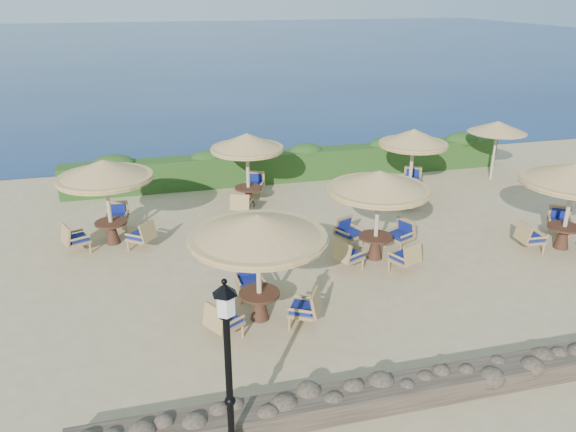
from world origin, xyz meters
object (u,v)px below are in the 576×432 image
Objects in this scene: cafe_set_1 at (378,199)px; cafe_set_4 at (247,153)px; extra_parasol at (498,127)px; lamp_post at (229,383)px; cafe_set_0 at (258,242)px; cafe_set_5 at (413,149)px; cafe_set_2 at (573,186)px; cafe_set_3 at (106,184)px.

cafe_set_4 is (-2.74, 5.09, 0.12)m from cafe_set_1.
lamp_post is at bearing -136.40° from extra_parasol.
cafe_set_0 is 7.50m from cafe_set_4.
cafe_set_1 is at bearing -61.69° from cafe_set_4.
extra_parasol is 0.87× the size of cafe_set_5.
cafe_set_0 is 1.15× the size of cafe_set_5.
cafe_set_5 is at bearing 53.73° from cafe_set_1.
cafe_set_1 is at bearing 51.02° from lamp_post.
extra_parasol is 0.78× the size of cafe_set_2.
cafe_set_5 is at bearing 6.93° from cafe_set_3.
lamp_post is at bearing -101.98° from cafe_set_4.
cafe_set_1 is 0.94× the size of cafe_set_2.
cafe_set_2 is at bearing 9.34° from cafe_set_0.
cafe_set_4 is at bearing 171.79° from cafe_set_5.
cafe_set_3 is at bearing 164.12° from cafe_set_2.
cafe_set_2 is 13.59m from cafe_set_3.
cafe_set_0 is (1.31, 4.08, 0.43)m from lamp_post.
cafe_set_4 is 5.92m from cafe_set_5.
cafe_set_3 is at bearing 158.04° from cafe_set_1.
cafe_set_2 is (5.70, -0.75, 0.13)m from cafe_set_1.
lamp_post is 9.63m from cafe_set_3.
cafe_set_2 is at bearing -7.47° from cafe_set_1.
lamp_post is at bearing -152.55° from cafe_set_2.
lamp_post is 1.16× the size of cafe_set_3.
cafe_set_1 is (3.87, 2.32, -0.14)m from cafe_set_0.
extra_parasol is 0.76× the size of cafe_set_0.
cafe_set_0 and cafe_set_4 have the same top height.
cafe_set_1 is (-7.42, -5.60, -0.33)m from extra_parasol.
lamp_post reaches higher than cafe_set_5.
extra_parasol is 15.02m from cafe_set_3.
cafe_set_0 reaches higher than extra_parasol.
cafe_set_5 reaches higher than extra_parasol.
lamp_post is 1.08× the size of cafe_set_2.
extra_parasol is 10.18m from cafe_set_4.
cafe_set_2 is (9.58, 1.58, -0.02)m from cafe_set_0.
cafe_set_0 is 9.59m from cafe_set_5.
cafe_set_1 is at bearing -126.27° from cafe_set_5.
cafe_set_2 and cafe_set_3 have the same top height.
cafe_set_1 is 5.27m from cafe_set_5.
extra_parasol is 4.52m from cafe_set_5.
cafe_set_1 is (5.18, 6.40, 0.29)m from lamp_post.
cafe_set_2 is at bearing -62.58° from cafe_set_5.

